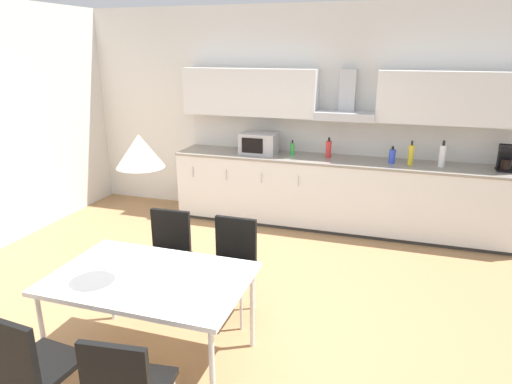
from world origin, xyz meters
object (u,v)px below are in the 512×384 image
at_px(dining_table, 150,282).
at_px(chair_far_right, 232,257).
at_px(bottle_white, 442,156).
at_px(bottle_green, 292,149).
at_px(bottle_blue, 392,156).
at_px(pendant_lamp, 139,151).
at_px(microwave, 259,143).
at_px(chair_far_left, 167,248).
at_px(chair_near_left, 29,363).
at_px(bottle_yellow, 411,155).
at_px(bottle_red, 329,149).
at_px(coffee_maker, 506,158).

bearing_deg(dining_table, chair_far_right, 69.24).
height_order(bottle_white, dining_table, bottle_white).
height_order(bottle_green, chair_far_right, bottle_green).
bearing_deg(bottle_blue, bottle_white, -1.24).
bearing_deg(pendant_lamp, microwave, 92.95).
bearing_deg(chair_far_left, chair_near_left, -90.14).
distance_m(bottle_white, chair_near_left, 4.71).
relative_size(chair_far_right, pendant_lamp, 2.72).
xyz_separation_m(dining_table, pendant_lamp, (0.00, -0.00, 0.96)).
bearing_deg(pendant_lamp, bottle_white, 55.92).
bearing_deg(bottle_green, bottle_yellow, -2.47).
bearing_deg(microwave, chair_far_right, -78.32).
distance_m(bottle_yellow, bottle_red, 1.01).
xyz_separation_m(bottle_blue, dining_table, (-1.56, -3.16, -0.34)).
xyz_separation_m(bottle_blue, bottle_red, (-0.80, 0.06, 0.02)).
relative_size(chair_near_left, pendant_lamp, 2.72).
bearing_deg(bottle_yellow, dining_table, -119.49).
bearing_deg(microwave, bottle_yellow, -1.00).
xyz_separation_m(bottle_green, bottle_white, (1.84, -0.05, 0.05)).
distance_m(microwave, bottle_red, 0.93).
distance_m(microwave, bottle_green, 0.46).
bearing_deg(microwave, bottle_blue, -0.40).
relative_size(dining_table, chair_near_left, 1.63).
bearing_deg(chair_far_left, dining_table, -69.05).
bearing_deg(bottle_red, bottle_yellow, -4.73).
bearing_deg(bottle_blue, microwave, 179.60).
relative_size(chair_far_left, chair_near_left, 1.00).
height_order(bottle_red, chair_far_left, bottle_red).
bearing_deg(bottle_blue, coffee_maker, 1.74).
bearing_deg(bottle_green, pendant_lamp, -95.15).
distance_m(coffee_maker, chair_far_right, 3.48).
xyz_separation_m(bottle_green, bottle_blue, (1.27, -0.04, 0.00)).
bearing_deg(coffee_maker, bottle_blue, -178.26).
bearing_deg(bottle_green, bottle_red, 2.36).
relative_size(coffee_maker, chair_far_right, 0.34).
relative_size(bottle_blue, chair_far_right, 0.24).
bearing_deg(dining_table, pendant_lamp, -90.00).
xyz_separation_m(coffee_maker, bottle_white, (-0.69, -0.05, -0.01)).
bearing_deg(bottle_red, dining_table, -103.34).
bearing_deg(chair_near_left, microwave, 87.69).
distance_m(microwave, chair_far_right, 2.44).
bearing_deg(bottle_white, bottle_blue, 178.76).
height_order(bottle_blue, chair_far_left, bottle_blue).
height_order(microwave, chair_far_left, microwave).
height_order(bottle_green, bottle_white, bottle_white).
distance_m(bottle_white, chair_far_right, 2.98).
relative_size(bottle_white, dining_table, 0.23).
height_order(bottle_yellow, bottle_white, bottle_white).
height_order(coffee_maker, bottle_red, coffee_maker).
xyz_separation_m(bottle_white, pendant_lamp, (-2.13, -3.15, 0.58)).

